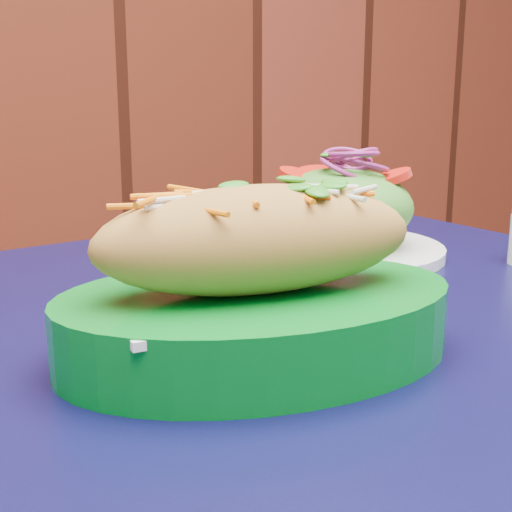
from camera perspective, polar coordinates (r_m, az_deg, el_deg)
cafe_table at (r=0.64m, az=6.09°, el=-12.13°), size 0.84×0.84×0.75m
banh_mi_basket at (r=0.50m, az=0.12°, el=-2.69°), size 0.32×0.24×0.13m
salad_plate at (r=0.80m, az=6.85°, el=3.32°), size 0.23×0.23×0.12m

